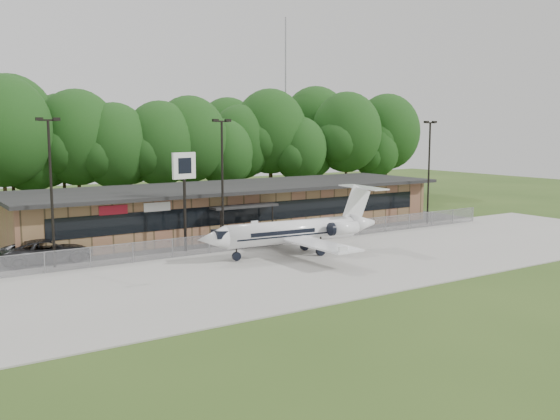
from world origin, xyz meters
TOP-DOWN VIEW (x-y plane):
  - ground at (0.00, 0.00)m, footprint 160.00×160.00m
  - apron at (0.00, 8.00)m, footprint 64.00×18.00m
  - parking_lot at (0.00, 19.50)m, footprint 50.00×9.00m
  - terminal at (-0.00, 23.94)m, footprint 41.00×11.65m
  - fence at (0.00, 15.00)m, footprint 46.00×0.04m
  - treeline at (0.00, 42.00)m, footprint 72.00×12.00m
  - radio_mast at (22.00, 48.00)m, footprint 0.20×0.20m
  - light_pole_left at (-18.00, 16.50)m, footprint 1.55×0.30m
  - light_pole_mid at (-5.00, 16.50)m, footprint 1.55×0.30m
  - light_pole_right at (18.00, 16.50)m, footprint 1.55×0.30m
  - business_jet at (-1.71, 10.92)m, footprint 15.12×13.48m
  - suv at (-18.03, 18.58)m, footprint 6.22×2.91m
  - pole_sign at (-8.12, 16.80)m, footprint 2.03×0.58m

SIDE VIEW (x-z plane):
  - ground at x=0.00m, z-range 0.00..0.00m
  - parking_lot at x=0.00m, z-range 0.00..0.06m
  - apron at x=0.00m, z-range 0.00..0.08m
  - fence at x=0.00m, z-range 0.02..1.54m
  - suv at x=-18.03m, z-range 0.00..1.72m
  - business_jet at x=-1.71m, z-range -0.72..4.36m
  - terminal at x=0.00m, z-range 0.03..4.33m
  - pole_sign at x=-8.12m, z-range 2.04..9.74m
  - light_pole_left at x=-18.00m, z-range 0.86..11.09m
  - light_pole_mid at x=-5.00m, z-range 0.86..11.09m
  - light_pole_right at x=18.00m, z-range 0.86..11.09m
  - treeline at x=0.00m, z-range 0.00..15.00m
  - radio_mast at x=22.00m, z-range 0.00..25.00m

